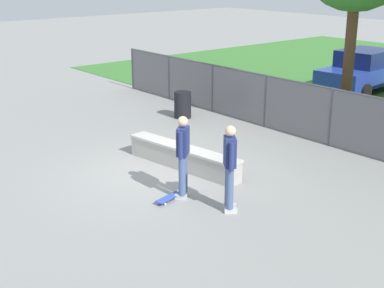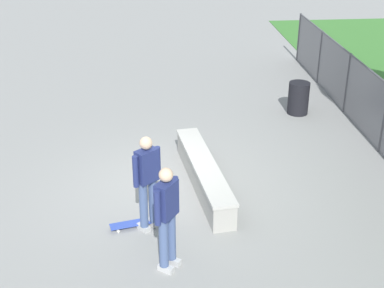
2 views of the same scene
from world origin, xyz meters
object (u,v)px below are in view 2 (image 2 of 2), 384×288
Objects in this scene: skateboarder at (147,179)px; trash_bin at (298,98)px; skateboard at (132,224)px; bystander at (167,214)px; concrete_ledge at (204,174)px.

skateboarder reaches higher than trash_bin.
skateboard is at bearing -41.04° from trash_bin.
bystander is at bearing -31.38° from trash_bin.
concrete_ledge reaches higher than skateboard.
trash_bin is (-5.07, 4.41, 0.36)m from skateboard.
bystander is 7.35m from trash_bin.
concrete_ledge is 4.75m from trash_bin.
bystander is at bearing 26.81° from skateboard.
trash_bin is (-6.25, 3.81, -0.57)m from bystander.
skateboarder is (1.42, -1.14, 0.73)m from concrete_ledge.
skateboarder is 6.59m from trash_bin.
concrete_ledge is 2.78m from bystander.
trash_bin is at bearing 141.30° from skateboarder.
bystander is at bearing -18.45° from concrete_ledge.
trash_bin is at bearing 141.34° from concrete_ledge.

